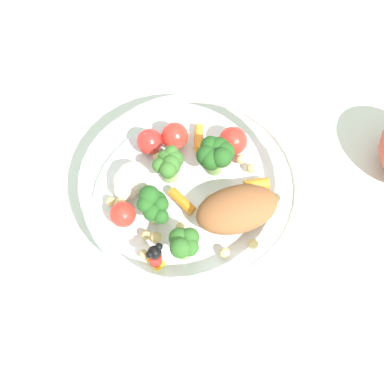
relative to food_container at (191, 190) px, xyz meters
name	(u,v)px	position (x,y,z in m)	size (l,w,h in m)	color
ground_plane	(194,214)	(0.01, 0.00, -0.03)	(2.40, 2.40, 0.00)	silver
food_container	(191,190)	(0.00, 0.00, 0.00)	(0.21, 0.21, 0.06)	white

